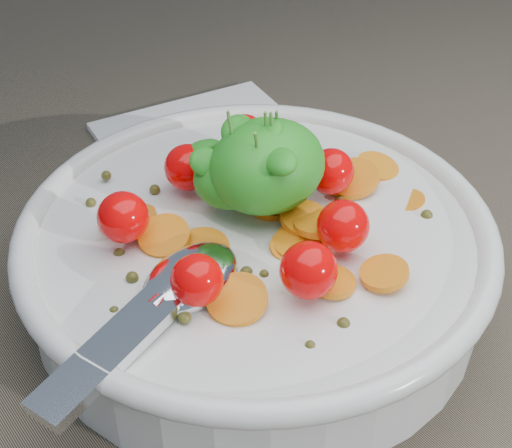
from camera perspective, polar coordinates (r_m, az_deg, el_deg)
ground at (r=0.54m, az=-0.12°, el=-3.20°), size 6.00×6.00×0.00m
bowl at (r=0.50m, az=-0.04°, el=-2.14°), size 0.32×0.30×0.13m
napkin at (r=0.67m, az=-3.62°, el=6.07°), size 0.18×0.16×0.01m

